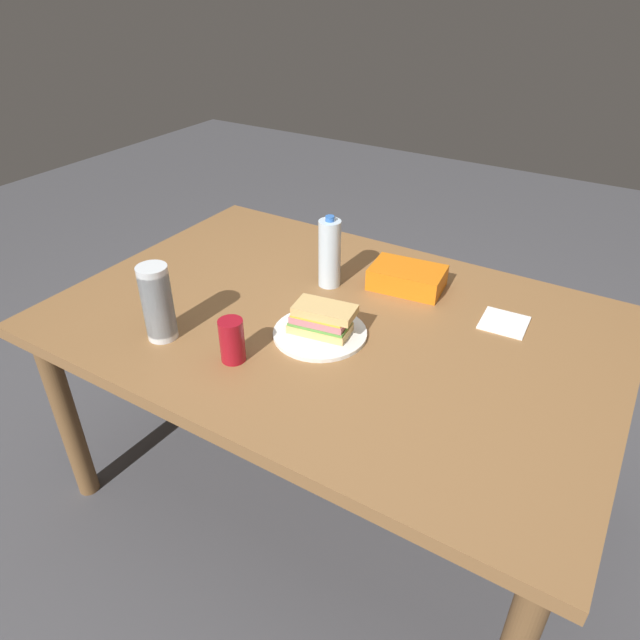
{
  "coord_description": "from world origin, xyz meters",
  "views": [
    {
      "loc": [
        0.71,
        -1.22,
        1.64
      ],
      "look_at": [
        0.02,
        -0.1,
        0.78
      ],
      "focal_mm": 31.74,
      "sensor_mm": 36.0,
      "label": 1
    }
  ],
  "objects_px": {
    "sandwich": "(321,319)",
    "water_bottle_tall": "(330,253)",
    "dining_table": "(332,339)",
    "soda_can_red": "(232,340)",
    "plastic_cup_stack": "(157,303)",
    "chip_bag": "(407,278)",
    "paper_plate": "(320,333)"
  },
  "relations": [
    {
      "from": "sandwich",
      "to": "water_bottle_tall",
      "type": "distance_m",
      "value": 0.3
    },
    {
      "from": "dining_table",
      "to": "soda_can_red",
      "type": "relative_size",
      "value": 13.39
    },
    {
      "from": "sandwich",
      "to": "plastic_cup_stack",
      "type": "xyz_separation_m",
      "value": [
        -0.38,
        -0.24,
        0.06
      ]
    },
    {
      "from": "chip_bag",
      "to": "dining_table",
      "type": "bearing_deg",
      "value": 61.86
    },
    {
      "from": "water_bottle_tall",
      "to": "plastic_cup_stack",
      "type": "xyz_separation_m",
      "value": [
        -0.24,
        -0.5,
        -0.0
      ]
    },
    {
      "from": "paper_plate",
      "to": "sandwich",
      "type": "distance_m",
      "value": 0.05
    },
    {
      "from": "chip_bag",
      "to": "water_bottle_tall",
      "type": "bearing_deg",
      "value": 20.61
    },
    {
      "from": "soda_can_red",
      "to": "water_bottle_tall",
      "type": "xyz_separation_m",
      "value": [
        0.01,
        0.48,
        0.05
      ]
    },
    {
      "from": "sandwich",
      "to": "soda_can_red",
      "type": "relative_size",
      "value": 1.58
    },
    {
      "from": "dining_table",
      "to": "chip_bag",
      "type": "height_order",
      "value": "chip_bag"
    },
    {
      "from": "sandwich",
      "to": "plastic_cup_stack",
      "type": "height_order",
      "value": "plastic_cup_stack"
    },
    {
      "from": "plastic_cup_stack",
      "to": "water_bottle_tall",
      "type": "bearing_deg",
      "value": 64.14
    },
    {
      "from": "dining_table",
      "to": "soda_can_red",
      "type": "height_order",
      "value": "soda_can_red"
    },
    {
      "from": "paper_plate",
      "to": "chip_bag",
      "type": "xyz_separation_m",
      "value": [
        0.09,
        0.38,
        0.03
      ]
    },
    {
      "from": "paper_plate",
      "to": "soda_can_red",
      "type": "bearing_deg",
      "value": -121.66
    },
    {
      "from": "sandwich",
      "to": "water_bottle_tall",
      "type": "relative_size",
      "value": 0.81
    },
    {
      "from": "soda_can_red",
      "to": "chip_bag",
      "type": "bearing_deg",
      "value": 69.03
    },
    {
      "from": "dining_table",
      "to": "sandwich",
      "type": "height_order",
      "value": "sandwich"
    },
    {
      "from": "sandwich",
      "to": "chip_bag",
      "type": "xyz_separation_m",
      "value": [
        0.09,
        0.38,
        -0.02
      ]
    },
    {
      "from": "plastic_cup_stack",
      "to": "soda_can_red",
      "type": "bearing_deg",
      "value": 4.76
    },
    {
      "from": "dining_table",
      "to": "chip_bag",
      "type": "distance_m",
      "value": 0.33
    },
    {
      "from": "dining_table",
      "to": "paper_plate",
      "type": "bearing_deg",
      "value": -79.67
    },
    {
      "from": "sandwich",
      "to": "soda_can_red",
      "type": "bearing_deg",
      "value": -122.02
    },
    {
      "from": "chip_bag",
      "to": "water_bottle_tall",
      "type": "xyz_separation_m",
      "value": [
        -0.22,
        -0.11,
        0.08
      ]
    },
    {
      "from": "soda_can_red",
      "to": "sandwich",
      "type": "bearing_deg",
      "value": 57.98
    },
    {
      "from": "sandwich",
      "to": "plastic_cup_stack",
      "type": "distance_m",
      "value": 0.45
    },
    {
      "from": "paper_plate",
      "to": "plastic_cup_stack",
      "type": "distance_m",
      "value": 0.45
    },
    {
      "from": "paper_plate",
      "to": "chip_bag",
      "type": "height_order",
      "value": "chip_bag"
    },
    {
      "from": "chip_bag",
      "to": "water_bottle_tall",
      "type": "distance_m",
      "value": 0.26
    },
    {
      "from": "water_bottle_tall",
      "to": "plastic_cup_stack",
      "type": "bearing_deg",
      "value": -115.86
    },
    {
      "from": "chip_bag",
      "to": "soda_can_red",
      "type": "bearing_deg",
      "value": 62.47
    },
    {
      "from": "water_bottle_tall",
      "to": "plastic_cup_stack",
      "type": "distance_m",
      "value": 0.56
    }
  ]
}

